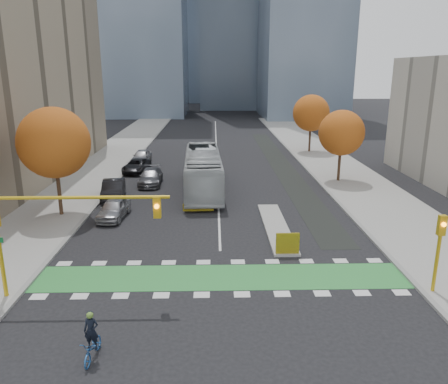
{
  "coord_description": "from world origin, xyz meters",
  "views": [
    {
      "loc": [
        -0.35,
        -19.83,
        10.75
      ],
      "look_at": [
        0.3,
        7.76,
        3.0
      ],
      "focal_mm": 35.0,
      "sensor_mm": 36.0,
      "label": 1
    }
  ],
  "objects_px": {
    "parked_car_b": "(113,190)",
    "tree_west": "(54,143)",
    "parked_car_d": "(137,166)",
    "cyclist": "(92,343)",
    "parked_car_e": "(142,156)",
    "parked_car_a": "(114,209)",
    "traffic_signal_west": "(51,220)",
    "bus": "(203,171)",
    "traffic_signal_east": "(439,242)",
    "tree_east_far": "(311,113)",
    "tree_east_near": "(341,133)",
    "parked_car_c": "(151,177)",
    "hazard_board": "(288,243)"
  },
  "relations": [
    {
      "from": "tree_east_near",
      "to": "traffic_signal_east",
      "type": "relative_size",
      "value": 1.73
    },
    {
      "from": "tree_west",
      "to": "cyclist",
      "type": "relative_size",
      "value": 4.09
    },
    {
      "from": "tree_east_near",
      "to": "parked_car_e",
      "type": "bearing_deg",
      "value": 155.21
    },
    {
      "from": "cyclist",
      "to": "parked_car_d",
      "type": "distance_m",
      "value": 32.15
    },
    {
      "from": "hazard_board",
      "to": "traffic_signal_west",
      "type": "relative_size",
      "value": 0.16
    },
    {
      "from": "traffic_signal_east",
      "to": "parked_car_c",
      "type": "distance_m",
      "value": 27.8
    },
    {
      "from": "traffic_signal_west",
      "to": "parked_car_e",
      "type": "xyz_separation_m",
      "value": [
        -1.07,
        32.21,
        -3.25
      ]
    },
    {
      "from": "bus",
      "to": "parked_car_d",
      "type": "xyz_separation_m",
      "value": [
        -7.41,
        7.76,
        -1.17
      ]
    },
    {
      "from": "parked_car_b",
      "to": "cyclist",
      "type": "bearing_deg",
      "value": -86.95
    },
    {
      "from": "parked_car_a",
      "to": "parked_car_b",
      "type": "distance_m",
      "value": 5.13
    },
    {
      "from": "cyclist",
      "to": "parked_car_e",
      "type": "bearing_deg",
      "value": 100.52
    },
    {
      "from": "tree_east_far",
      "to": "parked_car_d",
      "type": "height_order",
      "value": "tree_east_far"
    },
    {
      "from": "parked_car_a",
      "to": "cyclist",
      "type": "bearing_deg",
      "value": -75.5
    },
    {
      "from": "traffic_signal_east",
      "to": "parked_car_a",
      "type": "xyz_separation_m",
      "value": [
        -18.37,
        11.9,
        -1.99
      ]
    },
    {
      "from": "tree_east_near",
      "to": "bus",
      "type": "xyz_separation_m",
      "value": [
        -13.35,
        -3.06,
        -2.99
      ]
    },
    {
      "from": "bus",
      "to": "tree_east_near",
      "type": "bearing_deg",
      "value": 10.8
    },
    {
      "from": "parked_car_a",
      "to": "parked_car_b",
      "type": "xyz_separation_m",
      "value": [
        -1.13,
        5.0,
        0.09
      ]
    },
    {
      "from": "traffic_signal_west",
      "to": "cyclist",
      "type": "xyz_separation_m",
      "value": [
        2.89,
        -4.73,
        -3.36
      ]
    },
    {
      "from": "tree_west",
      "to": "cyclist",
      "type": "distance_m",
      "value": 19.24
    },
    {
      "from": "parked_car_a",
      "to": "bus",
      "type": "bearing_deg",
      "value": 54.02
    },
    {
      "from": "tree_east_far",
      "to": "bus",
      "type": "height_order",
      "value": "tree_east_far"
    },
    {
      "from": "parked_car_b",
      "to": "hazard_board",
      "type": "bearing_deg",
      "value": -50.48
    },
    {
      "from": "traffic_signal_west",
      "to": "parked_car_d",
      "type": "bearing_deg",
      "value": 91.75
    },
    {
      "from": "tree_west",
      "to": "parked_car_b",
      "type": "xyz_separation_m",
      "value": [
        3.0,
        4.39,
        -4.79
      ]
    },
    {
      "from": "bus",
      "to": "parked_car_a",
      "type": "height_order",
      "value": "bus"
    },
    {
      "from": "tree_west",
      "to": "parked_car_e",
      "type": "distance_m",
      "value": 20.5
    },
    {
      "from": "tree_east_near",
      "to": "parked_car_e",
      "type": "relative_size",
      "value": 1.55
    },
    {
      "from": "traffic_signal_west",
      "to": "cyclist",
      "type": "height_order",
      "value": "traffic_signal_west"
    },
    {
      "from": "cyclist",
      "to": "parked_car_d",
      "type": "height_order",
      "value": "cyclist"
    },
    {
      "from": "hazard_board",
      "to": "traffic_signal_west",
      "type": "height_order",
      "value": "traffic_signal_west"
    },
    {
      "from": "parked_car_e",
      "to": "traffic_signal_west",
      "type": "bearing_deg",
      "value": -83.84
    },
    {
      "from": "parked_car_b",
      "to": "tree_west",
      "type": "bearing_deg",
      "value": -131.64
    },
    {
      "from": "hazard_board",
      "to": "parked_car_a",
      "type": "xyz_separation_m",
      "value": [
        -11.87,
        7.19,
        -0.06
      ]
    },
    {
      "from": "tree_east_near",
      "to": "parked_car_c",
      "type": "bearing_deg",
      "value": -178.12
    },
    {
      "from": "tree_east_near",
      "to": "tree_east_far",
      "type": "bearing_deg",
      "value": 88.21
    },
    {
      "from": "parked_car_d",
      "to": "parked_car_a",
      "type": "bearing_deg",
      "value": -81.75
    },
    {
      "from": "tree_east_far",
      "to": "tree_west",
      "type": "bearing_deg",
      "value": -133.3
    },
    {
      "from": "traffic_signal_west",
      "to": "parked_car_e",
      "type": "bearing_deg",
      "value": 91.9
    },
    {
      "from": "tree_east_far",
      "to": "parked_car_b",
      "type": "distance_m",
      "value": 30.8
    },
    {
      "from": "parked_car_a",
      "to": "parked_car_d",
      "type": "relative_size",
      "value": 0.86
    },
    {
      "from": "tree_west",
      "to": "traffic_signal_east",
      "type": "distance_m",
      "value": 25.9
    },
    {
      "from": "tree_east_near",
      "to": "traffic_signal_east",
      "type": "bearing_deg",
      "value": -93.81
    },
    {
      "from": "parked_car_a",
      "to": "parked_car_d",
      "type": "height_order",
      "value": "parked_car_a"
    },
    {
      "from": "tree_east_near",
      "to": "traffic_signal_west",
      "type": "bearing_deg",
      "value": -131.52
    },
    {
      "from": "parked_car_b",
      "to": "parked_car_d",
      "type": "relative_size",
      "value": 1.0
    },
    {
      "from": "tree_west",
      "to": "parked_car_b",
      "type": "bearing_deg",
      "value": 55.68
    },
    {
      "from": "hazard_board",
      "to": "parked_car_b",
      "type": "xyz_separation_m",
      "value": [
        -13.0,
        12.19,
        0.02
      ]
    },
    {
      "from": "traffic_signal_west",
      "to": "bus",
      "type": "height_order",
      "value": "traffic_signal_west"
    },
    {
      "from": "cyclist",
      "to": "parked_car_d",
      "type": "bearing_deg",
      "value": 101.04
    },
    {
      "from": "tree_east_near",
      "to": "tree_east_far",
      "type": "xyz_separation_m",
      "value": [
        0.5,
        16.0,
        0.38
      ]
    }
  ]
}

